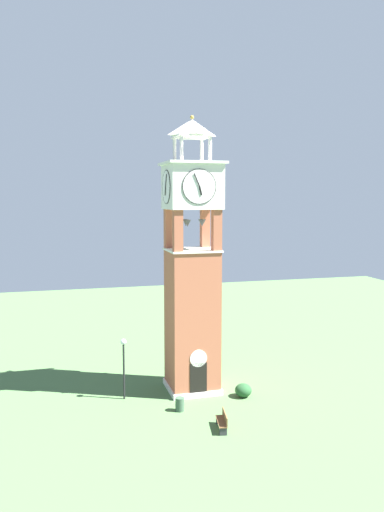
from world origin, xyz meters
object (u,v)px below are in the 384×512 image
Objects in this scene: clock_tower at (192,278)px; park_bench at (223,421)px; lamp_post at (124,357)px; trash_bin at (180,404)px.

clock_tower reaches higher than park_bench.
lamp_post is (-4.57, 5.68, 2.19)m from park_bench.
park_bench reaches higher than trash_bin.
clock_tower reaches higher than trash_bin.
park_bench is 0.43× the size of lamp_post.
clock_tower is 10.66× the size of park_bench.
trash_bin is at bearing -117.11° from clock_tower.
park_bench is 3.43m from trash_bin.
park_bench is at bearing -61.15° from trash_bin.
trash_bin is at bearing 118.85° from park_bench.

